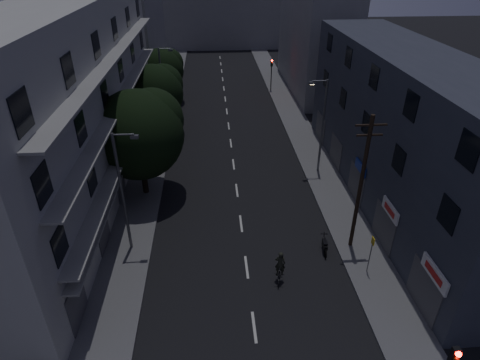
{
  "coord_description": "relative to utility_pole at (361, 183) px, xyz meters",
  "views": [
    {
      "loc": [
        -1.77,
        -11.98,
        17.03
      ],
      "look_at": [
        0.0,
        12.0,
        3.0
      ],
      "focal_mm": 30.0,
      "sensor_mm": 36.0,
      "label": 1
    }
  ],
  "objects": [
    {
      "name": "cyclist",
      "position": [
        -5.12,
        -2.68,
        -4.17
      ],
      "size": [
        0.89,
        1.72,
        2.08
      ],
      "rotation": [
        0.0,
        0.0,
        -0.2
      ],
      "color": "black",
      "rests_on": "ground"
    },
    {
      "name": "building_far_right",
      "position": [
        5.05,
        34.03,
        1.63
      ],
      "size": [
        6.0,
        20.0,
        13.0
      ],
      "primitive_type": "cube",
      "color": "slate",
      "rests_on": "ground"
    },
    {
      "name": "sidewalk_right",
      "position": [
        0.55,
        17.03,
        -4.79
      ],
      "size": [
        3.0,
        90.0,
        0.15
      ],
      "primitive_type": "cube",
      "color": "#565659",
      "rests_on": "ground"
    },
    {
      "name": "building_right",
      "position": [
        5.05,
        6.03,
        0.63
      ],
      "size": [
        6.19,
        28.0,
        11.0
      ],
      "color": "#2D313D",
      "rests_on": "ground"
    },
    {
      "name": "street_lamp_left_far",
      "position": [
        -13.8,
        22.47,
        -0.27
      ],
      "size": [
        1.51,
        0.25,
        8.0
      ],
      "color": "slate",
      "rests_on": "sidewalk_left"
    },
    {
      "name": "tree_far",
      "position": [
        -14.56,
        29.39,
        -0.64
      ],
      "size": [
        5.27,
        5.27,
        6.52
      ],
      "color": "black",
      "rests_on": "sidewalk_left"
    },
    {
      "name": "ground",
      "position": [
        -6.95,
        17.03,
        -4.87
      ],
      "size": [
        160.0,
        160.0,
        0.0
      ],
      "primitive_type": "plane",
      "color": "black",
      "rests_on": "ground"
    },
    {
      "name": "utility_pole",
      "position": [
        0.0,
        0.0,
        0.0
      ],
      "size": [
        1.8,
        0.24,
        9.0
      ],
      "color": "black",
      "rests_on": "sidewalk_right"
    },
    {
      "name": "tree_near",
      "position": [
        -14.11,
        7.68,
        0.46
      ],
      "size": [
        6.71,
        6.71,
        8.27
      ],
      "color": "black",
      "rests_on": "sidewalk_left"
    },
    {
      "name": "building_far_left",
      "position": [
        -18.95,
        40.03,
        3.13
      ],
      "size": [
        6.0,
        20.0,
        16.0
      ],
      "primitive_type": "cube",
      "color": "slate",
      "rests_on": "ground"
    },
    {
      "name": "traffic_signal_far_left",
      "position": [
        -13.52,
        31.64,
        -1.77
      ],
      "size": [
        0.28,
        0.37,
        4.1
      ],
      "color": "black",
      "rests_on": "sidewalk_left"
    },
    {
      "name": "tree_mid",
      "position": [
        -14.33,
        19.46,
        -0.29
      ],
      "size": [
        5.76,
        5.76,
        7.09
      ],
      "color": "black",
      "rests_on": "sidewalk_left"
    },
    {
      "name": "traffic_signal_far_right",
      "position": [
        -0.63,
        32.84,
        -1.77
      ],
      "size": [
        0.28,
        0.37,
        4.1
      ],
      "color": "black",
      "rests_on": "sidewalk_right"
    },
    {
      "name": "building_left",
      "position": [
        -18.92,
        10.03,
        2.13
      ],
      "size": [
        7.0,
        36.0,
        14.0
      ],
      "color": "#9E9E99",
      "rests_on": "ground"
    },
    {
      "name": "bus_stop_sign",
      "position": [
        0.22,
        -2.51,
        -2.98
      ],
      "size": [
        0.06,
        0.35,
        2.52
      ],
      "color": "#595B60",
      "rests_on": "sidewalk_right"
    },
    {
      "name": "building_far_end",
      "position": [
        -6.95,
        62.03,
        0.13
      ],
      "size": [
        24.0,
        8.0,
        10.0
      ],
      "primitive_type": "cube",
      "color": "slate",
      "rests_on": "ground"
    },
    {
      "name": "street_lamp_right",
      "position": [
        0.2,
        10.14,
        -0.27
      ],
      "size": [
        1.51,
        0.25,
        8.0
      ],
      "color": "slate",
      "rests_on": "sidewalk_right"
    },
    {
      "name": "street_lamp_left_near",
      "position": [
        -14.15,
        0.85,
        -0.27
      ],
      "size": [
        1.51,
        0.25,
        8.0
      ],
      "color": "#53545A",
      "rests_on": "sidewalk_left"
    },
    {
      "name": "lane_markings",
      "position": [
        -6.95,
        23.28,
        -4.86
      ],
      "size": [
        0.15,
        60.5,
        0.01
      ],
      "color": "beige",
      "rests_on": "ground"
    },
    {
      "name": "motorcycle",
      "position": [
        -1.83,
        -0.34,
        -4.43
      ],
      "size": [
        0.49,
        1.71,
        1.1
      ],
      "rotation": [
        0.0,
        0.0,
        -0.12
      ],
      "color": "black",
      "rests_on": "ground"
    },
    {
      "name": "sidewalk_left",
      "position": [
        -14.45,
        17.03,
        -4.79
      ],
      "size": [
        3.0,
        90.0,
        0.15
      ],
      "primitive_type": "cube",
      "color": "#565659",
      "rests_on": "ground"
    }
  ]
}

